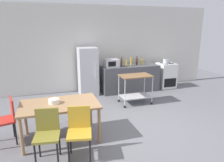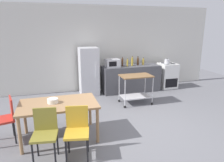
{
  "view_description": "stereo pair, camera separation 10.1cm",
  "coord_description": "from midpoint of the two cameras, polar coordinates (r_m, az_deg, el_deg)",
  "views": [
    {
      "loc": [
        -1.79,
        -3.79,
        2.19
      ],
      "look_at": [
        -0.2,
        1.2,
        0.8
      ],
      "focal_mm": 32.8,
      "sensor_mm": 36.0,
      "label": 1
    },
    {
      "loc": [
        -1.7,
        -3.82,
        2.19
      ],
      "look_at": [
        -0.2,
        1.2,
        0.8
      ],
      "focal_mm": 32.8,
      "sensor_mm": 36.0,
      "label": 2
    }
  ],
  "objects": [
    {
      "name": "chair_olive",
      "position": [
        3.64,
        -18.39,
        -13.35
      ],
      "size": [
        0.45,
        0.45,
        0.89
      ],
      "rotation": [
        0.0,
        0.0,
        -0.15
      ],
      "color": "olive",
      "rests_on": "ground_plane"
    },
    {
      "name": "bottle_soy_sauce",
      "position": [
        7.07,
        4.97,
        5.43
      ],
      "size": [
        0.07,
        0.07,
        0.33
      ],
      "color": "gold",
      "rests_on": "kitchen_counter"
    },
    {
      "name": "ground_plane",
      "position": [
        4.72,
        6.29,
        -12.86
      ],
      "size": [
        12.0,
        12.0,
        0.0
      ],
      "primitive_type": "plane",
      "color": "slate"
    },
    {
      "name": "bottle_hot_sauce",
      "position": [
        7.27,
        7.98,
        5.33
      ],
      "size": [
        0.07,
        0.07,
        0.25
      ],
      "color": "gold",
      "rests_on": "kitchen_counter"
    },
    {
      "name": "dining_table",
      "position": [
        4.17,
        -15.02,
        -7.05
      ],
      "size": [
        1.5,
        0.9,
        0.75
      ],
      "color": "#A37A51",
      "rests_on": "ground_plane"
    },
    {
      "name": "kitchen_counter",
      "position": [
        7.14,
        4.59,
        0.72
      ],
      "size": [
        2.0,
        0.64,
        0.9
      ],
      "primitive_type": "cube",
      "color": "#4C4C51",
      "rests_on": "ground_plane"
    },
    {
      "name": "fruit_bowl",
      "position": [
        4.16,
        -16.56,
        -5.4
      ],
      "size": [
        0.21,
        0.21,
        0.09
      ],
      "primitive_type": "cylinder",
      "color": "white",
      "rests_on": "dining_table"
    },
    {
      "name": "chair_mustard",
      "position": [
        3.59,
        -9.91,
        -13.11
      ],
      "size": [
        0.47,
        0.47,
        0.89
      ],
      "rotation": [
        0.0,
        0.0,
        -0.2
      ],
      "color": "gold",
      "rests_on": "ground_plane"
    },
    {
      "name": "kitchen_cart",
      "position": [
        5.95,
        6.06,
        -0.98
      ],
      "size": [
        0.91,
        0.57,
        0.85
      ],
      "color": "brown",
      "rests_on": "ground_plane"
    },
    {
      "name": "chair_red",
      "position": [
        4.45,
        -27.87,
        -9.03
      ],
      "size": [
        0.49,
        0.49,
        0.89
      ],
      "rotation": [
        0.0,
        0.0,
        -1.32
      ],
      "color": "#B72D23",
      "rests_on": "ground_plane"
    },
    {
      "name": "microwave",
      "position": [
        6.78,
        -0.52,
        5.02
      ],
      "size": [
        0.46,
        0.35,
        0.26
      ],
      "color": "silver",
      "rests_on": "kitchen_counter"
    },
    {
      "name": "bottle_olive_oil",
      "position": [
        7.18,
        6.52,
        5.47
      ],
      "size": [
        0.07,
        0.07,
        0.31
      ],
      "color": "#4C2D19",
      "rests_on": "kitchen_counter"
    },
    {
      "name": "refrigerator",
      "position": [
        6.76,
        -7.15,
        2.67
      ],
      "size": [
        0.6,
        0.63,
        1.55
      ],
      "color": "silver",
      "rests_on": "ground_plane"
    },
    {
      "name": "kettle",
      "position": [
        7.56,
        14.33,
        5.36
      ],
      "size": [
        0.24,
        0.17,
        0.19
      ],
      "color": "silver",
      "rests_on": "stove_oven"
    },
    {
      "name": "back_wall",
      "position": [
        7.25,
        -3.75,
        8.98
      ],
      "size": [
        8.4,
        0.12,
        2.9
      ],
      "primitive_type": "cube",
      "color": "silver",
      "rests_on": "ground_plane"
    },
    {
      "name": "bottle_vinegar",
      "position": [
        6.94,
        3.64,
        5.07
      ],
      "size": [
        0.06,
        0.06,
        0.26
      ],
      "color": "gold",
      "rests_on": "kitchen_counter"
    },
    {
      "name": "bottle_soda",
      "position": [
        6.97,
        2.23,
        5.3
      ],
      "size": [
        0.06,
        0.06,
        0.31
      ],
      "color": "#4C2D19",
      "rests_on": "kitchen_counter"
    },
    {
      "name": "stove_oven",
      "position": [
        7.81,
        14.44,
        1.54
      ],
      "size": [
        0.6,
        0.61,
        0.92
      ],
      "color": "white",
      "rests_on": "ground_plane"
    }
  ]
}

